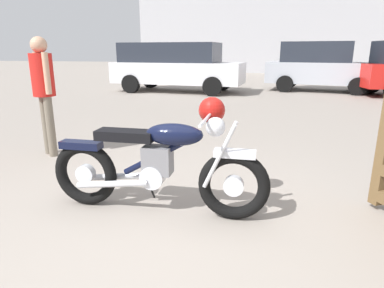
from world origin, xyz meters
TOP-DOWN VIEW (x-y plane):
  - ground_plane at (0.00, 0.00)m, footprint 80.00×80.00m
  - vintage_motorcycle at (-0.08, 0.37)m, footprint 2.08×0.74m
  - bystander at (-2.22, 1.69)m, footprint 0.39×0.30m
  - dark_sedan_left at (2.62, 10.94)m, footprint 4.12×2.30m
  - silver_sedan_mid at (-2.54, 9.61)m, footprint 4.81×2.22m
  - industrial_building at (0.51, 26.81)m, footprint 17.82×12.13m

SIDE VIEW (x-z plane):
  - ground_plane at x=0.00m, z-range 0.00..0.00m
  - vintage_motorcycle at x=-0.08m, z-range -0.04..1.03m
  - dark_sedan_left at x=2.62m, z-range 0.03..1.81m
  - silver_sedan_mid at x=-2.54m, z-range 0.07..1.81m
  - bystander at x=-2.22m, z-range 0.19..1.85m
  - industrial_building at x=0.51m, z-range -3.56..12.24m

